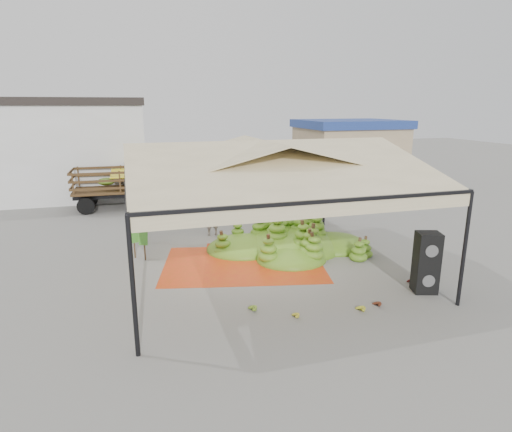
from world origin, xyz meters
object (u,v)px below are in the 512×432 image
object	(u,v)px
speaker_stack	(426,263)
truck_right	(307,180)
truck_left	(142,182)
banana_heap	(292,231)
vendor	(212,215)

from	to	relation	value
speaker_stack	truck_right	xyz separation A→B (m)	(1.34, 11.31, 0.36)
truck_left	truck_right	size ratio (longest dim) A/B	1.04
banana_heap	speaker_stack	xyz separation A→B (m)	(2.15, -4.51, 0.20)
speaker_stack	truck_left	bearing A→B (deg)	135.95
speaker_stack	truck_left	distance (m)	14.58
truck_left	banana_heap	bearing A→B (deg)	-58.16
banana_heap	speaker_stack	size ratio (longest dim) A/B	3.57
banana_heap	truck_right	xyz separation A→B (m)	(3.50, 6.80, 0.55)
banana_heap	speaker_stack	world-z (taller)	speaker_stack
banana_heap	truck_left	distance (m)	9.61
truck_right	vendor	bearing A→B (deg)	-139.38
speaker_stack	truck_left	size ratio (longest dim) A/B	0.28
truck_left	speaker_stack	bearing A→B (deg)	-59.82
vendor	banana_heap	bearing A→B (deg)	131.80
banana_heap	truck_right	distance (m)	7.67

